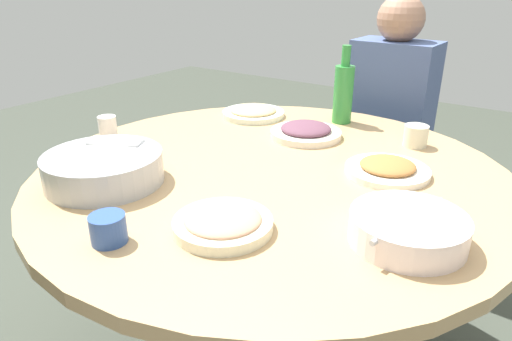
{
  "coord_description": "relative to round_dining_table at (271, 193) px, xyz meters",
  "views": [
    {
      "loc": [
        0.65,
        -1.02,
        1.27
      ],
      "look_at": [
        0.03,
        -0.13,
        0.79
      ],
      "focal_mm": 32.13,
      "sensor_mm": 36.0,
      "label": 1
    }
  ],
  "objects": [
    {
      "name": "tea_cup_near",
      "position": [
        0.28,
        0.42,
        0.11
      ],
      "size": [
        0.08,
        0.08,
        0.07
      ],
      "primitive_type": "cylinder",
      "color": "beige",
      "rests_on": "round_dining_table"
    },
    {
      "name": "tea_cup_side",
      "position": [
        -0.62,
        -0.08,
        0.11
      ],
      "size": [
        0.06,
        0.06,
        0.07
      ],
      "primitive_type": "cylinder",
      "color": "white",
      "rests_on": "round_dining_table"
    },
    {
      "name": "tea_cup_far",
      "position": [
        -0.07,
        -0.52,
        0.11
      ],
      "size": [
        0.08,
        0.08,
        0.06
      ],
      "primitive_type": "cylinder",
      "color": "#2E4F99",
      "rests_on": "round_dining_table"
    },
    {
      "name": "dish_tofu_braise",
      "position": [
        0.29,
        0.15,
        0.1
      ],
      "size": [
        0.23,
        0.23,
        0.04
      ],
      "color": "white",
      "rests_on": "round_dining_table"
    },
    {
      "name": "dish_noodles",
      "position": [
        -0.34,
        0.4,
        0.1
      ],
      "size": [
        0.24,
        0.24,
        0.04
      ],
      "color": "silver",
      "rests_on": "round_dining_table"
    },
    {
      "name": "soup_bowl",
      "position": [
        0.44,
        -0.17,
        0.11
      ],
      "size": [
        0.24,
        0.26,
        0.06
      ],
      "color": "white",
      "rests_on": "round_dining_table"
    },
    {
      "name": "dish_shrimp",
      "position": [
        0.1,
        -0.35,
        0.1
      ],
      "size": [
        0.22,
        0.22,
        0.04
      ],
      "color": "#ECE9C7",
      "rests_on": "round_dining_table"
    },
    {
      "name": "round_dining_table",
      "position": [
        0.0,
        0.0,
        0.0
      ],
      "size": [
        1.35,
        1.35,
        0.75
      ],
      "color": "#99999E",
      "rests_on": "ground"
    },
    {
      "name": "green_bottle",
      "position": [
        -0.03,
        0.52,
        0.19
      ],
      "size": [
        0.07,
        0.07,
        0.28
      ],
      "color": "#318B3B",
      "rests_on": "round_dining_table"
    },
    {
      "name": "dish_eggplant",
      "position": [
        -0.05,
        0.3,
        0.1
      ],
      "size": [
        0.24,
        0.24,
        0.05
      ],
      "color": "silver",
      "rests_on": "round_dining_table"
    },
    {
      "name": "rice_bowl",
      "position": [
        -0.32,
        -0.33,
        0.12
      ],
      "size": [
        0.31,
        0.31,
        0.09
      ],
      "color": "#B2B5BA",
      "rests_on": "round_dining_table"
    },
    {
      "name": "diner_right",
      "position": [
        0.03,
        0.9,
        0.08
      ],
      "size": [
        0.35,
        0.35,
        0.76
      ],
      "color": "#2D333D",
      "rests_on": "stool_for_diner_right"
    },
    {
      "name": "stool_for_diner_right",
      "position": [
        0.03,
        0.9,
        -0.45
      ],
      "size": [
        0.33,
        0.33,
        0.43
      ],
      "primitive_type": "cylinder",
      "color": "brown",
      "rests_on": "ground"
    }
  ]
}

